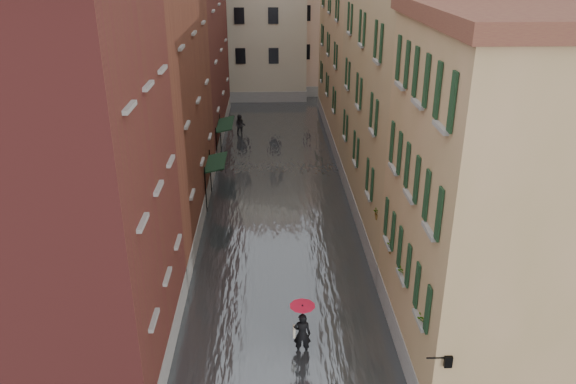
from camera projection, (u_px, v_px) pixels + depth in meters
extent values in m
plane|color=#5C5C5E|center=(284.00, 321.00, 21.97)|extent=(120.00, 120.00, 0.00)
cube|color=#43474B|center=(278.00, 189.00, 33.85)|extent=(10.00, 60.00, 0.20)
cube|color=maroon|center=(59.00, 192.00, 17.33)|extent=(6.00, 8.00, 13.00)
cube|color=brown|center=(136.00, 107.00, 27.52)|extent=(6.00, 14.00, 12.50)
cube|color=maroon|center=(179.00, 44.00, 40.97)|extent=(6.00, 16.00, 14.00)
cube|color=#987D4E|center=(502.00, 207.00, 18.07)|extent=(6.00, 8.00, 11.50)
cube|color=#98805C|center=(419.00, 100.00, 27.86)|extent=(6.00, 14.00, 13.00)
cube|color=#987D4E|center=(368.00, 60.00, 41.91)|extent=(6.00, 16.00, 11.50)
cube|color=#BEB397|center=(242.00, 27.00, 54.13)|extent=(12.00, 9.00, 13.00)
cube|color=tan|center=(332.00, 29.00, 56.45)|extent=(10.00, 9.00, 12.00)
cube|color=black|center=(216.00, 162.00, 31.06)|extent=(1.09, 2.75, 0.31)
cylinder|color=black|center=(206.00, 191.00, 30.25)|extent=(0.06, 0.06, 2.80)
cylinder|color=black|center=(210.00, 172.00, 32.77)|extent=(0.06, 0.06, 2.80)
cube|color=black|center=(225.00, 124.00, 37.80)|extent=(1.09, 3.24, 0.31)
cylinder|color=black|center=(217.00, 148.00, 36.76)|extent=(0.06, 0.06, 2.80)
cylinder|color=black|center=(220.00, 133.00, 39.73)|extent=(0.06, 0.06, 2.80)
cylinder|color=black|center=(437.00, 358.00, 15.36)|extent=(0.60, 0.05, 0.05)
cube|color=black|center=(448.00, 361.00, 15.41)|extent=(0.22, 0.22, 0.35)
cube|color=beige|center=(448.00, 361.00, 15.41)|extent=(0.14, 0.14, 0.24)
cube|color=maroon|center=(426.00, 322.00, 16.74)|extent=(0.22, 0.85, 0.18)
imported|color=#265926|center=(427.00, 311.00, 16.57)|extent=(0.59, 0.51, 0.66)
cube|color=maroon|center=(405.00, 274.00, 19.22)|extent=(0.22, 0.85, 0.18)
imported|color=#265926|center=(406.00, 264.00, 19.05)|extent=(0.59, 0.51, 0.66)
cube|color=maroon|center=(394.00, 247.00, 20.95)|extent=(0.22, 0.85, 0.18)
imported|color=#265926|center=(395.00, 237.00, 20.78)|extent=(0.59, 0.51, 0.66)
cube|color=maroon|center=(380.00, 214.00, 23.57)|extent=(0.22, 0.85, 0.18)
imported|color=#265926|center=(380.00, 205.00, 23.40)|extent=(0.59, 0.51, 0.66)
imported|color=black|center=(302.00, 334.00, 19.87)|extent=(0.65, 0.45, 1.71)
cube|color=#BBB49B|center=(294.00, 331.00, 19.87)|extent=(0.08, 0.30, 0.38)
cylinder|color=black|center=(302.00, 323.00, 19.67)|extent=(0.02, 0.02, 1.00)
cone|color=red|center=(302.00, 309.00, 19.44)|extent=(0.91, 0.91, 0.28)
imported|color=black|center=(240.00, 126.00, 43.37)|extent=(0.90, 0.74, 1.71)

